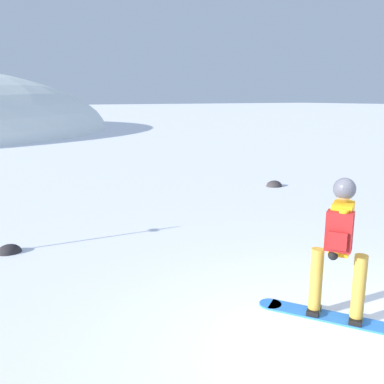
# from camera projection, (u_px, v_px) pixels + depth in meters

# --- Properties ---
(ground_plane) EXTENTS (300.00, 300.00, 0.00)m
(ground_plane) POSITION_uv_depth(u_px,v_px,m) (373.00, 360.00, 4.28)
(ground_plane) COLOR white
(snowboarder_main) EXTENTS (1.14, 1.58, 1.71)m
(snowboarder_main) POSITION_uv_depth(u_px,v_px,m) (340.00, 247.00, 4.85)
(snowboarder_main) COLOR blue
(snowboarder_main) RESTS_ON ground
(rock_dark) EXTENTS (0.50, 0.42, 0.35)m
(rock_dark) POSITION_uv_depth(u_px,v_px,m) (274.00, 186.00, 12.63)
(rock_dark) COLOR #383333
(rock_dark) RESTS_ON ground
(rock_mid) EXTENTS (0.41, 0.34, 0.28)m
(rock_mid) POSITION_uv_depth(u_px,v_px,m) (9.00, 252.00, 7.25)
(rock_mid) COLOR #282628
(rock_mid) RESTS_ON ground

